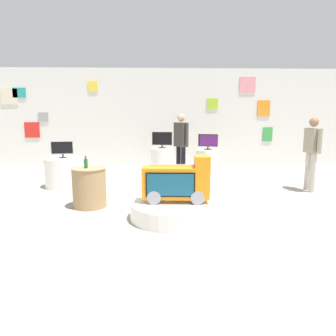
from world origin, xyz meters
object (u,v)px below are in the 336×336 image
(bottle_on_side_table, at_px, (86,163))
(shopper_browsing_near_truck, at_px, (181,141))
(display_pedestal_right_rear, at_px, (208,161))
(tv_on_left_rear, at_px, (62,148))
(tv_on_right_rear, at_px, (208,141))
(main_display_pedestal, at_px, (176,210))
(novelty_firetruck_tv, at_px, (177,183))
(display_pedestal_center_rear, at_px, (162,159))
(side_table_round, at_px, (89,187))
(tv_on_center_rear, at_px, (162,139))
(display_pedestal_left_rear, at_px, (64,172))
(shopper_browsing_rear, at_px, (312,149))

(bottle_on_side_table, height_order, shopper_browsing_near_truck, shopper_browsing_near_truck)
(display_pedestal_right_rear, bearing_deg, tv_on_left_rear, -156.76)
(tv_on_left_rear, distance_m, tv_on_right_rear, 4.00)
(tv_on_left_rear, distance_m, display_pedestal_right_rear, 4.05)
(main_display_pedestal, height_order, tv_on_left_rear, tv_on_left_rear)
(novelty_firetruck_tv, height_order, display_pedestal_right_rear, novelty_firetruck_tv)
(display_pedestal_center_rear, relative_size, side_table_round, 0.94)
(tv_on_center_rear, bearing_deg, display_pedestal_right_rear, -18.94)
(display_pedestal_left_rear, relative_size, display_pedestal_center_rear, 1.25)
(display_pedestal_center_rear, xyz_separation_m, tv_on_center_rear, (0.00, -0.00, 0.61))
(bottle_on_side_table, bearing_deg, shopper_browsing_rear, 12.63)
(novelty_firetruck_tv, height_order, bottle_on_side_table, novelty_firetruck_tv)
(side_table_round, height_order, shopper_browsing_rear, shopper_browsing_rear)
(tv_on_left_rear, bearing_deg, bottle_on_side_table, -61.63)
(tv_on_left_rear, distance_m, display_pedestal_center_rear, 3.17)
(tv_on_left_rear, distance_m, side_table_round, 1.98)
(display_pedestal_right_rear, xyz_separation_m, bottle_on_side_table, (-2.77, -3.26, 0.48))
(main_display_pedestal, bearing_deg, display_pedestal_center_rear, 91.95)
(tv_on_left_rear, height_order, bottle_on_side_table, tv_on_left_rear)
(novelty_firetruck_tv, distance_m, shopper_browsing_near_truck, 3.30)
(tv_on_center_rear, xyz_separation_m, shopper_browsing_near_truck, (0.48, -1.13, 0.05))
(main_display_pedestal, distance_m, novelty_firetruck_tv, 0.46)
(novelty_firetruck_tv, xyz_separation_m, display_pedestal_left_rear, (-2.54, 2.36, -0.25))
(display_pedestal_center_rear, distance_m, shopper_browsing_rear, 4.25)
(tv_on_center_rear, xyz_separation_m, shopper_browsing_rear, (3.26, -2.66, 0.01))
(tv_on_right_rear, bearing_deg, tv_on_left_rear, -156.82)
(tv_on_center_rear, relative_size, shopper_browsing_near_truck, 0.35)
(main_display_pedestal, height_order, side_table_round, side_table_round)
(display_pedestal_left_rear, height_order, display_pedestal_right_rear, same)
(side_table_round, distance_m, shopper_browsing_near_truck, 3.25)
(side_table_round, xyz_separation_m, shopper_browsing_rear, (4.68, 1.03, 0.58))
(tv_on_right_rear, xyz_separation_m, shopper_browsing_rear, (1.94, -2.20, 0.03))
(tv_on_left_rear, relative_size, tv_on_right_rear, 0.96)
(tv_on_center_rear, distance_m, shopper_browsing_near_truck, 1.23)
(tv_on_right_rear, bearing_deg, display_pedestal_center_rear, 160.76)
(display_pedestal_right_rear, bearing_deg, bottle_on_side_table, -130.35)
(shopper_browsing_rear, bearing_deg, tv_on_right_rear, 131.39)
(display_pedestal_right_rear, distance_m, shopper_browsing_near_truck, 1.26)
(main_display_pedestal, height_order, shopper_browsing_near_truck, shopper_browsing_near_truck)
(display_pedestal_center_rear, distance_m, display_pedestal_right_rear, 1.39)
(novelty_firetruck_tv, distance_m, side_table_round, 1.75)
(novelty_firetruck_tv, distance_m, display_pedestal_left_rear, 3.47)
(main_display_pedestal, relative_size, shopper_browsing_near_truck, 0.89)
(bottle_on_side_table, bearing_deg, novelty_firetruck_tv, -22.45)
(tv_on_left_rear, height_order, display_pedestal_right_rear, tv_on_left_rear)
(display_pedestal_center_rear, bearing_deg, tv_on_left_rear, -139.31)
(display_pedestal_center_rear, height_order, shopper_browsing_near_truck, shopper_browsing_near_truck)
(side_table_round, height_order, shopper_browsing_near_truck, shopper_browsing_near_truck)
(display_pedestal_right_rear, distance_m, side_table_round, 4.24)
(display_pedestal_left_rear, xyz_separation_m, bottle_on_side_table, (0.91, -1.69, 0.48))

